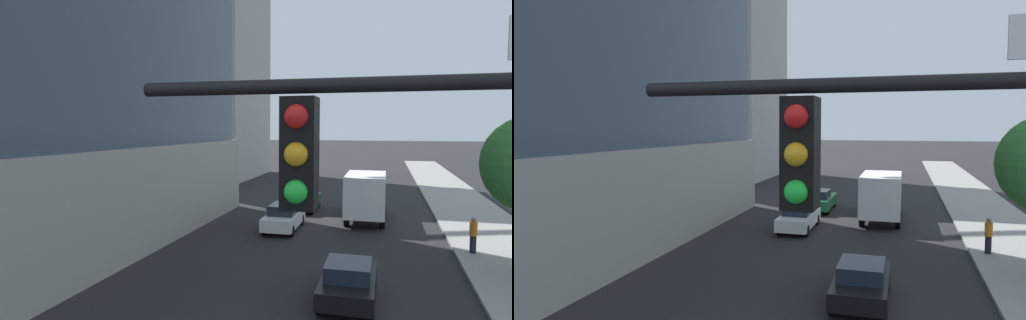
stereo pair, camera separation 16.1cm
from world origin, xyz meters
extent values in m
cube|color=#9E9B93|center=(-16.16, 17.94, 2.49)|extent=(17.83, 25.76, 4.98)
cube|color=#B2AFA8|center=(-18.42, 49.69, 15.73)|extent=(13.98, 14.44, 31.45)
cylinder|color=black|center=(3.82, 3.02, 6.31)|extent=(5.96, 0.14, 0.14)
cube|color=black|center=(2.44, 3.02, 5.69)|extent=(0.32, 0.36, 1.05)
sphere|color=red|center=(2.44, 2.83, 6.03)|extent=(0.22, 0.22, 0.22)
sphere|color=orange|center=(2.44, 2.83, 5.69)|extent=(0.22, 0.22, 0.22)
sphere|color=green|center=(2.44, 2.83, 5.35)|extent=(0.22, 0.22, 0.22)
cube|color=black|center=(2.09, 14.25, 0.58)|extent=(1.78, 4.04, 0.59)
cube|color=#19212D|center=(2.09, 14.08, 1.14)|extent=(1.50, 1.88, 0.52)
cylinder|color=black|center=(1.31, 15.62, 0.34)|extent=(0.22, 0.68, 0.68)
cylinder|color=black|center=(2.87, 15.62, 0.34)|extent=(0.22, 0.68, 0.68)
cylinder|color=black|center=(1.31, 12.87, 0.34)|extent=(0.22, 0.68, 0.68)
cylinder|color=black|center=(2.87, 12.87, 0.34)|extent=(0.22, 0.68, 0.68)
cube|color=#1E6638|center=(-2.35, 30.66, 0.63)|extent=(1.93, 4.53, 0.70)
cube|color=#19212D|center=(-2.35, 30.01, 1.25)|extent=(1.63, 1.93, 0.55)
cylinder|color=black|center=(-3.21, 32.20, 0.33)|extent=(0.22, 0.66, 0.66)
cylinder|color=black|center=(-1.50, 32.20, 0.33)|extent=(0.22, 0.66, 0.66)
cylinder|color=black|center=(-3.21, 29.12, 0.33)|extent=(0.22, 0.66, 0.66)
cylinder|color=black|center=(-1.50, 29.12, 0.33)|extent=(0.22, 0.66, 0.66)
cube|color=silver|center=(-2.35, 24.19, 0.61)|extent=(1.73, 4.52, 0.68)
cube|color=#19212D|center=(-2.35, 24.13, 1.22)|extent=(1.45, 2.24, 0.55)
cylinder|color=black|center=(-3.11, 25.72, 0.32)|extent=(0.22, 0.64, 0.64)
cylinder|color=black|center=(-1.59, 25.72, 0.32)|extent=(0.22, 0.64, 0.64)
cylinder|color=black|center=(-3.11, 22.65, 0.32)|extent=(0.22, 0.64, 0.64)
cylinder|color=black|center=(-1.59, 22.65, 0.32)|extent=(0.22, 0.64, 0.64)
cube|color=silver|center=(2.09, 31.12, 1.61)|extent=(2.34, 2.04, 2.01)
cube|color=white|center=(2.09, 27.41, 1.82)|extent=(2.34, 5.10, 2.43)
cylinder|color=black|center=(1.06, 31.12, 0.50)|extent=(0.30, 1.01, 1.01)
cylinder|color=black|center=(3.12, 31.12, 0.50)|extent=(0.30, 1.01, 1.01)
cylinder|color=black|center=(1.06, 26.13, 0.50)|extent=(0.30, 1.01, 1.01)
cylinder|color=black|center=(3.12, 26.13, 0.50)|extent=(0.30, 1.01, 1.01)
cylinder|color=black|center=(7.17, 21.27, 0.55)|extent=(0.28, 0.28, 0.81)
cylinder|color=orange|center=(7.17, 21.27, 1.27)|extent=(0.34, 0.34, 0.62)
sphere|color=#997051|center=(7.17, 21.27, 1.69)|extent=(0.22, 0.22, 0.22)
camera|label=1|loc=(3.21, -1.19, 5.94)|focal=31.91mm
camera|label=2|loc=(3.36, -1.14, 5.94)|focal=31.91mm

